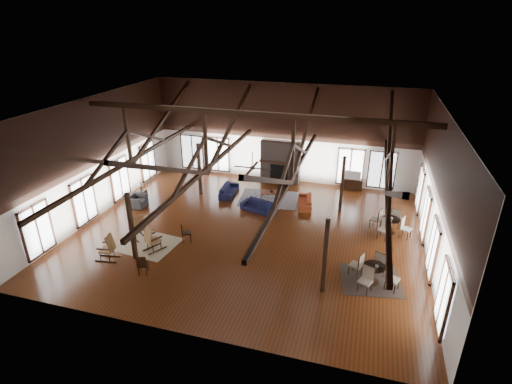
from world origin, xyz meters
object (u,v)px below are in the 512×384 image
(cafe_table_near, at_px, (374,271))
(sofa_orange, at_px, (305,201))
(sofa_navy_front, at_px, (259,206))
(tv_console, at_px, (352,184))
(cafe_table_far, at_px, (391,223))
(armchair, at_px, (137,201))
(coffee_table, at_px, (271,193))
(sofa_navy_left, at_px, (229,190))

(cafe_table_near, bearing_deg, sofa_orange, 121.58)
(sofa_navy_front, height_order, sofa_orange, sofa_navy_front)
(sofa_navy_front, height_order, tv_console, tv_console)
(cafe_table_far, distance_m, tv_console, 5.36)
(sofa_navy_front, xyz_separation_m, armchair, (-6.48, -1.29, 0.04))
(armchair, distance_m, cafe_table_far, 13.17)
(coffee_table, distance_m, cafe_table_near, 8.56)
(coffee_table, height_order, tv_console, tv_console)
(coffee_table, xyz_separation_m, armchair, (-6.72, -2.94, -0.07))
(armchair, relative_size, cafe_table_far, 0.49)
(tv_console, bearing_deg, sofa_navy_left, -156.96)
(coffee_table, xyz_separation_m, cafe_table_near, (5.73, -6.36, 0.13))
(sofa_navy_left, distance_m, cafe_table_far, 9.13)
(sofa_orange, relative_size, tv_console, 1.46)
(armchair, bearing_deg, sofa_navy_front, -81.57)
(sofa_navy_front, relative_size, cafe_table_far, 0.97)
(sofa_navy_front, distance_m, sofa_navy_left, 2.73)
(sofa_navy_left, xyz_separation_m, cafe_table_near, (8.20, -6.28, 0.24))
(sofa_orange, height_order, cafe_table_far, cafe_table_far)
(sofa_orange, distance_m, tv_console, 3.88)
(sofa_navy_left, height_order, coffee_table, sofa_navy_left)
(sofa_navy_left, distance_m, cafe_table_near, 10.33)
(armchair, bearing_deg, cafe_table_far, -89.23)
(sofa_navy_front, distance_m, armchair, 6.61)
(sofa_navy_front, relative_size, cafe_table_near, 0.95)
(sofa_orange, relative_size, coffee_table, 1.42)
(sofa_navy_front, xyz_separation_m, sofa_navy_left, (-2.23, 1.58, -0.00))
(sofa_orange, xyz_separation_m, coffee_table, (-2.02, 0.33, 0.12))
(sofa_orange, bearing_deg, cafe_table_near, 21.76)
(armchair, bearing_deg, cafe_table_near, -108.17)
(sofa_orange, height_order, coffee_table, sofa_orange)
(armchair, bearing_deg, sofa_navy_left, -58.82)
(armchair, bearing_deg, coffee_table, -69.16)
(sofa_navy_front, height_order, cafe_table_near, cafe_table_near)
(sofa_navy_left, height_order, tv_console, tv_console)
(sofa_navy_left, xyz_separation_m, tv_console, (6.78, 2.88, 0.03))
(sofa_orange, bearing_deg, cafe_table_far, 58.10)
(coffee_table, bearing_deg, sofa_navy_left, 166.37)
(sofa_navy_front, bearing_deg, armchair, -151.82)
(coffee_table, bearing_deg, tv_console, 17.63)
(coffee_table, xyz_separation_m, cafe_table_far, (6.42, -2.12, 0.13))
(tv_console, bearing_deg, cafe_table_far, -66.79)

